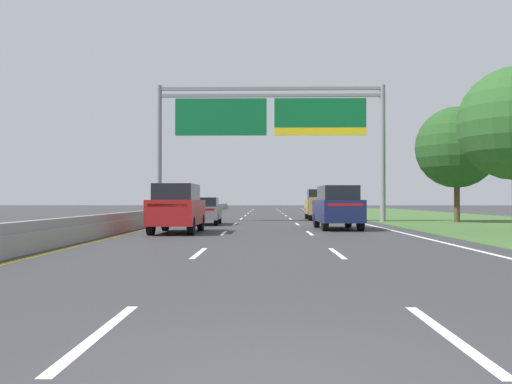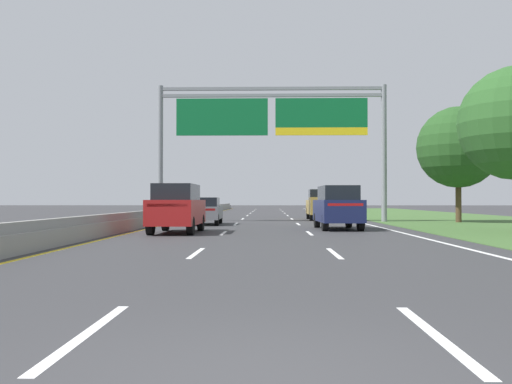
{
  "view_description": "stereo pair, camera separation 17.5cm",
  "coord_description": "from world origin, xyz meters",
  "views": [
    {
      "loc": [
        -0.09,
        -4.41,
        1.43
      ],
      "look_at": [
        -0.49,
        21.32,
        1.8
      ],
      "focal_mm": 39.04,
      "sensor_mm": 36.0,
      "label": 1
    },
    {
      "loc": [
        0.09,
        -4.41,
        1.43
      ],
      "look_at": [
        -0.49,
        21.32,
        1.8
      ],
      "focal_mm": 39.04,
      "sensor_mm": 36.0,
      "label": 2
    }
  ],
  "objects": [
    {
      "name": "ground_plane",
      "position": [
        0.0,
        35.0,
        0.0
      ],
      "size": [
        220.0,
        220.0,
        0.0
      ],
      "primitive_type": "plane",
      "color": "#333335"
    },
    {
      "name": "roadside_tree_mid",
      "position": [
        12.13,
        31.07,
        4.77
      ],
      "size": [
        5.16,
        5.16,
        7.36
      ],
      "color": "#4C3823",
      "rests_on": "ground"
    },
    {
      "name": "median_barrier_concrete",
      "position": [
        -6.6,
        35.0,
        0.35
      ],
      "size": [
        0.6,
        110.0,
        0.85
      ],
      "color": "gray",
      "rests_on": "ground"
    },
    {
      "name": "pickup_truck_gold",
      "position": [
        3.94,
        35.7,
        1.07
      ],
      "size": [
        2.05,
        5.42,
        2.2
      ],
      "rotation": [
        0.0,
        0.0,
        1.56
      ],
      "color": "#A38438",
      "rests_on": "ground"
    },
    {
      "name": "car_grey_left_lane_sedan",
      "position": [
        -3.6,
        27.82,
        0.82
      ],
      "size": [
        1.91,
        4.44,
        1.57
      ],
      "rotation": [
        0.0,
        0.0,
        1.59
      ],
      "color": "slate",
      "rests_on": "ground"
    },
    {
      "name": "car_red_left_lane_suv",
      "position": [
        -3.87,
        19.61,
        1.1
      ],
      "size": [
        1.93,
        4.71,
        2.11
      ],
      "rotation": [
        0.0,
        0.0,
        1.56
      ],
      "color": "maroon",
      "rests_on": "ground"
    },
    {
      "name": "grass_verge_right",
      "position": [
        13.95,
        35.0,
        0.01
      ],
      "size": [
        14.0,
        110.0,
        0.02
      ],
      "primitive_type": "cube",
      "color": "#3D602D",
      "rests_on": "ground"
    },
    {
      "name": "overhead_sign_gantry",
      "position": [
        0.3,
        31.98,
        6.43
      ],
      "size": [
        15.06,
        0.42,
        8.99
      ],
      "color": "gray",
      "rests_on": "ground"
    },
    {
      "name": "car_navy_right_lane_suv",
      "position": [
        3.47,
        22.79,
        1.1
      ],
      "size": [
        2.03,
        4.75,
        2.11
      ],
      "rotation": [
        0.0,
        0.0,
        1.6
      ],
      "color": "#161E47",
      "rests_on": "ground"
    },
    {
      "name": "lane_striping",
      "position": [
        0.0,
        34.54,
        0.0
      ],
      "size": [
        11.96,
        106.0,
        0.01
      ],
      "color": "white",
      "rests_on": "ground"
    }
  ]
}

